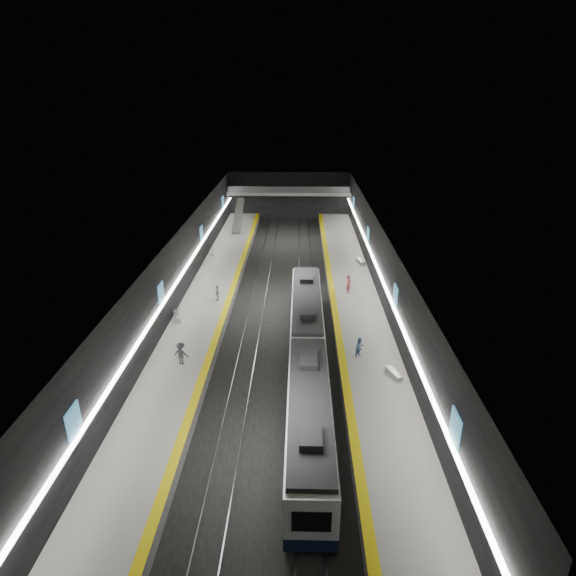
{
  "coord_description": "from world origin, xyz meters",
  "views": [
    {
      "loc": [
        1.83,
        -45.2,
        20.9
      ],
      "look_at": [
        0.7,
        -0.57,
        2.2
      ],
      "focal_mm": 30.0,
      "sensor_mm": 36.0,
      "label": 1
    }
  ],
  "objects_px": {
    "bench_right_near": "(394,374)",
    "passenger_left_b": "(181,354)",
    "passenger_right_a": "(349,284)",
    "passenger_left_a": "(217,293)",
    "escalator": "(238,216)",
    "bench_left_near": "(177,316)",
    "train": "(307,357)",
    "bench_left_far": "(212,252)",
    "passenger_right_b": "(360,348)",
    "bench_right_far": "(361,262)"
  },
  "relations": [
    {
      "from": "bench_left_near",
      "to": "passenger_right_b",
      "type": "xyz_separation_m",
      "value": [
        16.18,
        -6.35,
        0.57
      ]
    },
    {
      "from": "bench_right_far",
      "to": "passenger_left_a",
      "type": "height_order",
      "value": "passenger_left_a"
    },
    {
      "from": "passenger_right_b",
      "to": "train",
      "type": "bearing_deg",
      "value": 163.61
    },
    {
      "from": "bench_left_near",
      "to": "passenger_left_a",
      "type": "distance_m",
      "value": 5.24
    },
    {
      "from": "passenger_right_b",
      "to": "passenger_left_a",
      "type": "height_order",
      "value": "passenger_left_a"
    },
    {
      "from": "bench_right_far",
      "to": "bench_right_near",
      "type": "bearing_deg",
      "value": -104.2
    },
    {
      "from": "escalator",
      "to": "bench_left_near",
      "type": "xyz_separation_m",
      "value": [
        -2.0,
        -31.38,
        -1.65
      ]
    },
    {
      "from": "bench_right_near",
      "to": "passenger_left_b",
      "type": "relative_size",
      "value": 0.95
    },
    {
      "from": "escalator",
      "to": "passenger_left_b",
      "type": "distance_m",
      "value": 39.22
    },
    {
      "from": "passenger_right_b",
      "to": "escalator",
      "type": "bearing_deg",
      "value": 67.19
    },
    {
      "from": "train",
      "to": "escalator",
      "type": "relative_size",
      "value": 3.76
    },
    {
      "from": "bench_left_far",
      "to": "passenger_left_a",
      "type": "height_order",
      "value": "passenger_left_a"
    },
    {
      "from": "train",
      "to": "escalator",
      "type": "distance_m",
      "value": 41.11
    },
    {
      "from": "passenger_right_a",
      "to": "passenger_left_a",
      "type": "bearing_deg",
      "value": 121.82
    },
    {
      "from": "bench_left_far",
      "to": "passenger_left_a",
      "type": "xyz_separation_m",
      "value": [
        3.14,
        -14.71,
        0.65
      ]
    },
    {
      "from": "bench_right_near",
      "to": "bench_right_far",
      "type": "relative_size",
      "value": 0.86
    },
    {
      "from": "passenger_left_a",
      "to": "train",
      "type": "bearing_deg",
      "value": 38.37
    },
    {
      "from": "escalator",
      "to": "passenger_right_b",
      "type": "bearing_deg",
      "value": -69.4
    },
    {
      "from": "passenger_right_a",
      "to": "passenger_left_b",
      "type": "xyz_separation_m",
      "value": [
        -14.19,
        -14.3,
        -0.07
      ]
    },
    {
      "from": "bench_left_near",
      "to": "passenger_right_a",
      "type": "height_order",
      "value": "passenger_right_a"
    },
    {
      "from": "train",
      "to": "passenger_left_a",
      "type": "xyz_separation_m",
      "value": [
        -8.86,
        12.64,
        -0.35
      ]
    },
    {
      "from": "train",
      "to": "passenger_left_a",
      "type": "distance_m",
      "value": 15.44
    },
    {
      "from": "bench_left_far",
      "to": "train",
      "type": "bearing_deg",
      "value": -79.38
    },
    {
      "from": "bench_left_far",
      "to": "bench_right_far",
      "type": "height_order",
      "value": "bench_right_far"
    },
    {
      "from": "bench_left_far",
      "to": "bench_right_near",
      "type": "xyz_separation_m",
      "value": [
        18.43,
        -28.0,
        0.02
      ]
    },
    {
      "from": "bench_left_near",
      "to": "bench_right_far",
      "type": "xyz_separation_m",
      "value": [
        18.8,
        15.64,
        -0.0
      ]
    },
    {
      "from": "train",
      "to": "passenger_right_a",
      "type": "xyz_separation_m",
      "value": [
        4.45,
        14.97,
        -0.21
      ]
    },
    {
      "from": "passenger_right_a",
      "to": "passenger_left_a",
      "type": "height_order",
      "value": "passenger_right_a"
    },
    {
      "from": "bench_left_near",
      "to": "passenger_right_b",
      "type": "height_order",
      "value": "passenger_right_b"
    },
    {
      "from": "passenger_left_a",
      "to": "passenger_right_b",
      "type": "bearing_deg",
      "value": 54.5
    },
    {
      "from": "passenger_right_b",
      "to": "passenger_left_a",
      "type": "relative_size",
      "value": 0.97
    },
    {
      "from": "train",
      "to": "bench_left_far",
      "type": "bearing_deg",
      "value": 113.7
    },
    {
      "from": "bench_left_near",
      "to": "bench_right_near",
      "type": "bearing_deg",
      "value": -40.61
    },
    {
      "from": "train",
      "to": "passenger_right_a",
      "type": "bearing_deg",
      "value": 73.43
    },
    {
      "from": "bench_right_near",
      "to": "passenger_left_b",
      "type": "height_order",
      "value": "passenger_left_b"
    },
    {
      "from": "bench_right_far",
      "to": "passenger_left_a",
      "type": "relative_size",
      "value": 1.2
    },
    {
      "from": "bench_left_far",
      "to": "passenger_right_a",
      "type": "bearing_deg",
      "value": -50.02
    },
    {
      "from": "bench_right_far",
      "to": "passenger_right_a",
      "type": "height_order",
      "value": "passenger_right_a"
    },
    {
      "from": "train",
      "to": "bench_right_far",
      "type": "xyz_separation_m",
      "value": [
        6.8,
        24.13,
        -0.95
      ]
    },
    {
      "from": "train",
      "to": "bench_right_near",
      "type": "height_order",
      "value": "train"
    },
    {
      "from": "bench_left_far",
      "to": "passenger_left_b",
      "type": "relative_size",
      "value": 0.87
    },
    {
      "from": "bench_right_far",
      "to": "passenger_right_b",
      "type": "distance_m",
      "value": 22.16
    },
    {
      "from": "train",
      "to": "passenger_left_b",
      "type": "xyz_separation_m",
      "value": [
        -9.73,
        0.66,
        -0.28
      ]
    },
    {
      "from": "passenger_left_a",
      "to": "bench_left_near",
      "type": "bearing_deg",
      "value": -33.79
    },
    {
      "from": "train",
      "to": "bench_right_near",
      "type": "bearing_deg",
      "value": -5.85
    },
    {
      "from": "bench_right_near",
      "to": "bench_right_far",
      "type": "xyz_separation_m",
      "value": [
        0.36,
        24.79,
        0.03
      ]
    },
    {
      "from": "passenger_right_b",
      "to": "passenger_left_b",
      "type": "bearing_deg",
      "value": 142.62
    },
    {
      "from": "bench_left_far",
      "to": "bench_right_far",
      "type": "xyz_separation_m",
      "value": [
        18.8,
        -3.21,
        0.05
      ]
    },
    {
      "from": "train",
      "to": "bench_right_near",
      "type": "distance_m",
      "value": 6.54
    },
    {
      "from": "bench_right_far",
      "to": "passenger_left_b",
      "type": "height_order",
      "value": "passenger_left_b"
    }
  ]
}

